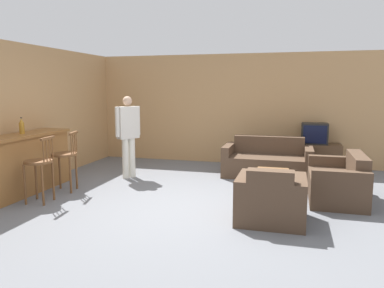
# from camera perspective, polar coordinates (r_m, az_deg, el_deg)

# --- Properties ---
(ground_plane) EXTENTS (24.00, 24.00, 0.00)m
(ground_plane) POSITION_cam_1_polar(r_m,az_deg,el_deg) (5.77, -1.17, -9.62)
(ground_plane) COLOR slate
(wall_back) EXTENTS (9.40, 0.08, 2.60)m
(wall_back) POSITION_cam_1_polar(r_m,az_deg,el_deg) (9.05, 5.40, 5.31)
(wall_back) COLOR tan
(wall_back) RESTS_ON ground_plane
(wall_left) EXTENTS (0.08, 8.65, 2.60)m
(wall_left) POSITION_cam_1_polar(r_m,az_deg,el_deg) (8.15, -20.69, 4.46)
(wall_left) COLOR tan
(wall_left) RESTS_ON ground_plane
(bar_counter) EXTENTS (0.55, 2.14, 1.03)m
(bar_counter) POSITION_cam_1_polar(r_m,az_deg,el_deg) (6.97, -24.68, -2.84)
(bar_counter) COLOR brown
(bar_counter) RESTS_ON ground_plane
(bar_chair_near) EXTENTS (0.47, 0.47, 1.05)m
(bar_chair_near) POSITION_cam_1_polar(r_m,az_deg,el_deg) (6.34, -22.27, -3.14)
(bar_chair_near) COLOR brown
(bar_chair_near) RESTS_ON ground_plane
(bar_chair_mid) EXTENTS (0.52, 0.52, 1.05)m
(bar_chair_mid) POSITION_cam_1_polar(r_m,az_deg,el_deg) (6.89, -18.78, -2.08)
(bar_chair_mid) COLOR brown
(bar_chair_mid) RESTS_ON ground_plane
(couch_far) EXTENTS (1.77, 0.91, 0.79)m
(couch_far) POSITION_cam_1_polar(r_m,az_deg,el_deg) (7.87, 11.43, -2.73)
(couch_far) COLOR #4C3828
(couch_far) RESTS_ON ground_plane
(armchair_near) EXTENTS (0.91, 0.86, 0.77)m
(armchair_near) POSITION_cam_1_polar(r_m,az_deg,el_deg) (5.21, 11.93, -8.46)
(armchair_near) COLOR #4C3828
(armchair_near) RESTS_ON ground_plane
(loveseat_right) EXTENTS (0.83, 1.41, 0.76)m
(loveseat_right) POSITION_cam_1_polar(r_m,az_deg,el_deg) (6.51, 21.43, -5.51)
(loveseat_right) COLOR #4C3828
(loveseat_right) RESTS_ON ground_plane
(coffee_table) EXTENTS (0.55, 1.02, 0.38)m
(coffee_table) POSITION_cam_1_polar(r_m,az_deg,el_deg) (6.44, 12.02, -4.89)
(coffee_table) COLOR brown
(coffee_table) RESTS_ON ground_plane
(tv_unit) EXTENTS (1.15, 0.55, 0.59)m
(tv_unit) POSITION_cam_1_polar(r_m,az_deg,el_deg) (8.69, 18.00, -1.87)
(tv_unit) COLOR #513823
(tv_unit) RESTS_ON ground_plane
(tv) EXTENTS (0.55, 0.45, 0.45)m
(tv) POSITION_cam_1_polar(r_m,az_deg,el_deg) (8.61, 18.15, 1.55)
(tv) COLOR black
(tv) RESTS_ON tv_unit
(bottle) EXTENTS (0.08, 0.08, 0.28)m
(bottle) POSITION_cam_1_polar(r_m,az_deg,el_deg) (6.97, -24.52, 2.46)
(bottle) COLOR #B27A23
(bottle) RESTS_ON bar_counter
(book_on_table) EXTENTS (0.21, 0.16, 0.02)m
(book_on_table) POSITION_cam_1_polar(r_m,az_deg,el_deg) (6.29, 11.48, -4.56)
(book_on_table) COLOR maroon
(book_on_table) RESTS_ON coffee_table
(person_by_window) EXTENTS (0.38, 0.48, 1.64)m
(person_by_window) POSITION_cam_1_polar(r_m,az_deg,el_deg) (7.57, -9.71, 1.79)
(person_by_window) COLOR silver
(person_by_window) RESTS_ON ground_plane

